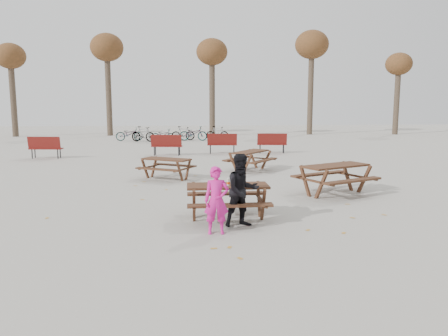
{
  "coord_description": "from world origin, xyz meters",
  "views": [
    {
      "loc": [
        -0.85,
        -9.46,
        2.58
      ],
      "look_at": [
        0.0,
        1.0,
        1.0
      ],
      "focal_mm": 35.0,
      "sensor_mm": 36.0,
      "label": 1
    }
  ],
  "objects": [
    {
      "name": "soda_bottle",
      "position": [
        0.0,
        -0.09,
        0.85
      ],
      "size": [
        0.07,
        0.07,
        0.17
      ],
      "color": "silver",
      "rests_on": "main_picnic_table"
    },
    {
      "name": "fallen_leaves",
      "position": [
        0.5,
        2.5,
        0.0
      ],
      "size": [
        11.0,
        11.0,
        0.01
      ],
      "primitive_type": null,
      "color": "#BA822C",
      "rests_on": "ground"
    },
    {
      "name": "food_tray",
      "position": [
        0.33,
        -0.08,
        0.79
      ],
      "size": [
        0.18,
        0.11,
        0.03
      ],
      "primitive_type": "cube",
      "color": "white",
      "rests_on": "main_picnic_table"
    },
    {
      "name": "bread_roll",
      "position": [
        0.33,
        -0.08,
        0.83
      ],
      "size": [
        0.14,
        0.06,
        0.05
      ],
      "primitive_type": "ellipsoid",
      "color": "tan",
      "rests_on": "food_tray"
    },
    {
      "name": "ground",
      "position": [
        0.0,
        0.0,
        0.0
      ],
      "size": [
        80.0,
        80.0,
        0.0
      ],
      "primitive_type": "plane",
      "color": "gray",
      "rests_on": "ground"
    },
    {
      "name": "child",
      "position": [
        -0.32,
        -1.09,
        0.67
      ],
      "size": [
        0.49,
        0.32,
        1.35
      ],
      "primitive_type": "imported",
      "rotation": [
        0.0,
        0.0,
        -0.0
      ],
      "color": "#D21A85",
      "rests_on": "ground"
    },
    {
      "name": "main_picnic_table",
      "position": [
        0.0,
        0.0,
        0.59
      ],
      "size": [
        1.8,
        1.45,
        0.78
      ],
      "color": "#3D2516",
      "rests_on": "ground"
    },
    {
      "name": "park_bench_row",
      "position": [
        -1.28,
        12.16,
        0.52
      ],
      "size": [
        12.49,
        1.91,
        1.03
      ],
      "color": "maroon",
      "rests_on": "ground"
    },
    {
      "name": "picnic_table_north",
      "position": [
        -1.61,
        5.29,
        0.35
      ],
      "size": [
        2.06,
        1.94,
        0.7
      ],
      "primitive_type": null,
      "rotation": [
        0.0,
        0.0,
        -0.51
      ],
      "color": "#3D2516",
      "rests_on": "ground"
    },
    {
      "name": "picnic_table_east",
      "position": [
        3.26,
        2.38,
        0.42
      ],
      "size": [
        2.46,
        2.28,
        0.84
      ],
      "primitive_type": null,
      "rotation": [
        0.0,
        0.0,
        0.45
      ],
      "color": "#3D2516",
      "rests_on": "ground"
    },
    {
      "name": "picnic_table_far",
      "position": [
        1.47,
        6.81,
        0.38
      ],
      "size": [
        2.19,
        2.25,
        0.76
      ],
      "primitive_type": null,
      "rotation": [
        0.0,
        0.0,
        0.91
      ],
      "color": "#3D2516",
      "rests_on": "ground"
    },
    {
      "name": "tree_row",
      "position": [
        0.9,
        25.15,
        6.19
      ],
      "size": [
        32.17,
        3.52,
        8.26
      ],
      "color": "#382B21",
      "rests_on": "ground"
    },
    {
      "name": "bicycle_row",
      "position": [
        -2.07,
        20.36,
        0.47
      ],
      "size": [
        7.75,
        1.86,
        1.01
      ],
      "color": "black",
      "rests_on": "ground"
    },
    {
      "name": "adult",
      "position": [
        0.24,
        -0.63,
        0.77
      ],
      "size": [
        0.88,
        0.77,
        1.54
      ],
      "primitive_type": "imported",
      "rotation": [
        0.0,
        0.0,
        0.3
      ],
      "color": "black",
      "rests_on": "ground"
    }
  ]
}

